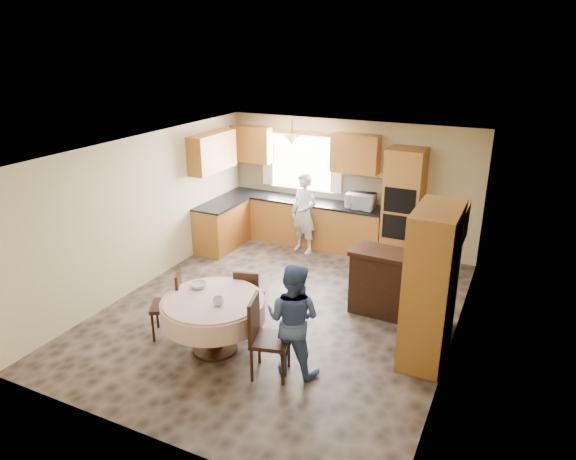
# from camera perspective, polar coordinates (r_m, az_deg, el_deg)

# --- Properties ---
(floor) EXTENTS (5.00, 6.00, 0.01)m
(floor) POSITION_cam_1_polar(r_m,az_deg,el_deg) (7.98, -0.72, -8.88)
(floor) COLOR brown
(floor) RESTS_ON ground
(ceiling) EXTENTS (5.00, 6.00, 0.01)m
(ceiling) POSITION_cam_1_polar(r_m,az_deg,el_deg) (7.10, -0.81, 9.00)
(ceiling) COLOR white
(ceiling) RESTS_ON wall_back
(wall_back) EXTENTS (5.00, 0.02, 2.50)m
(wall_back) POSITION_cam_1_polar(r_m,az_deg,el_deg) (10.10, 6.82, 5.01)
(wall_back) COLOR tan
(wall_back) RESTS_ON floor
(wall_front) EXTENTS (5.00, 0.02, 2.50)m
(wall_front) POSITION_cam_1_polar(r_m,az_deg,el_deg) (5.20, -15.83, -11.12)
(wall_front) COLOR tan
(wall_front) RESTS_ON floor
(wall_left) EXTENTS (0.02, 6.00, 2.50)m
(wall_left) POSITION_cam_1_polar(r_m,az_deg,el_deg) (8.79, -15.56, 2.05)
(wall_left) COLOR tan
(wall_left) RESTS_ON floor
(wall_right) EXTENTS (0.02, 6.00, 2.50)m
(wall_right) POSITION_cam_1_polar(r_m,az_deg,el_deg) (6.80, 18.52, -3.67)
(wall_right) COLOR tan
(wall_right) RESTS_ON floor
(window) EXTENTS (1.40, 0.03, 1.10)m
(window) POSITION_cam_1_polar(r_m,az_deg,el_deg) (10.34, 1.58, 7.52)
(window) COLOR white
(window) RESTS_ON wall_back
(curtain_left) EXTENTS (0.22, 0.02, 1.15)m
(curtain_left) POSITION_cam_1_polar(r_m,az_deg,el_deg) (10.61, -2.27, 8.12)
(curtain_left) COLOR white
(curtain_left) RESTS_ON wall_back
(curtain_right) EXTENTS (0.22, 0.02, 1.15)m
(curtain_right) POSITION_cam_1_polar(r_m,az_deg,el_deg) (10.01, 5.42, 7.30)
(curtain_right) COLOR white
(curtain_right) RESTS_ON wall_back
(base_cab_back) EXTENTS (3.30, 0.60, 0.88)m
(base_cab_back) POSITION_cam_1_polar(r_m,az_deg,el_deg) (10.36, 1.64, 0.87)
(base_cab_back) COLOR #BF7E33
(base_cab_back) RESTS_ON floor
(counter_back) EXTENTS (3.30, 0.64, 0.04)m
(counter_back) POSITION_cam_1_polar(r_m,az_deg,el_deg) (10.22, 1.67, 3.30)
(counter_back) COLOR black
(counter_back) RESTS_ON base_cab_back
(base_cab_left) EXTENTS (0.60, 1.20, 0.88)m
(base_cab_left) POSITION_cam_1_polar(r_m,az_deg,el_deg) (10.23, -7.35, 0.43)
(base_cab_left) COLOR #BF7E33
(base_cab_left) RESTS_ON floor
(counter_left) EXTENTS (0.64, 1.20, 0.04)m
(counter_left) POSITION_cam_1_polar(r_m,az_deg,el_deg) (10.08, -7.47, 2.89)
(counter_left) COLOR black
(counter_left) RESTS_ON base_cab_left
(backsplash) EXTENTS (3.30, 0.02, 0.55)m
(backsplash) POSITION_cam_1_polar(r_m,az_deg,el_deg) (10.40, 2.34, 5.20)
(backsplash) COLOR beige
(backsplash) RESTS_ON wall_back
(wall_cab_left) EXTENTS (0.85, 0.33, 0.72)m
(wall_cab_left) POSITION_cam_1_polar(r_m,az_deg,el_deg) (10.62, -3.98, 9.53)
(wall_cab_left) COLOR #C37A30
(wall_cab_left) RESTS_ON wall_back
(wall_cab_right) EXTENTS (0.90, 0.33, 0.72)m
(wall_cab_right) POSITION_cam_1_polar(r_m,az_deg,el_deg) (9.74, 7.50, 8.42)
(wall_cab_right) COLOR #C37A30
(wall_cab_right) RESTS_ON wall_back
(wall_cab_side) EXTENTS (0.33, 1.20, 0.72)m
(wall_cab_side) POSITION_cam_1_polar(r_m,az_deg,el_deg) (9.90, -8.40, 8.57)
(wall_cab_side) COLOR #C37A30
(wall_cab_side) RESTS_ON wall_left
(oven_tower) EXTENTS (0.66, 0.62, 2.12)m
(oven_tower) POSITION_cam_1_polar(r_m,az_deg,el_deg) (9.57, 12.68, 2.60)
(oven_tower) COLOR #BF7E33
(oven_tower) RESTS_ON floor
(oven_upper) EXTENTS (0.56, 0.01, 0.45)m
(oven_upper) POSITION_cam_1_polar(r_m,az_deg,el_deg) (9.22, 12.31, 3.19)
(oven_upper) COLOR black
(oven_upper) RESTS_ON oven_tower
(oven_lower) EXTENTS (0.56, 0.01, 0.45)m
(oven_lower) POSITION_cam_1_polar(r_m,az_deg,el_deg) (9.37, 12.08, 0.27)
(oven_lower) COLOR black
(oven_lower) RESTS_ON oven_tower
(pendant) EXTENTS (0.36, 0.36, 0.18)m
(pendant) POSITION_cam_1_polar(r_m,az_deg,el_deg) (9.81, 0.45, 9.93)
(pendant) COLOR beige
(pendant) RESTS_ON ceiling
(sideboard) EXTENTS (1.33, 0.59, 0.94)m
(sideboard) POSITION_cam_1_polar(r_m,az_deg,el_deg) (7.80, 11.72, -6.17)
(sideboard) COLOR black
(sideboard) RESTS_ON floor
(space_heater) EXTENTS (0.53, 0.46, 0.60)m
(space_heater) POSITION_cam_1_polar(r_m,az_deg,el_deg) (7.78, 16.16, -8.08)
(space_heater) COLOR black
(space_heater) RESTS_ON floor
(cupboard) EXTENTS (0.53, 1.06, 2.03)m
(cupboard) POSITION_cam_1_polar(r_m,az_deg,el_deg) (6.70, 15.62, -5.93)
(cupboard) COLOR #BF7E33
(cupboard) RESTS_ON floor
(dining_table) EXTENTS (1.35, 1.35, 0.77)m
(dining_table) POSITION_cam_1_polar(r_m,az_deg,el_deg) (6.82, -8.32, -8.80)
(dining_table) COLOR black
(dining_table) RESTS_ON floor
(chair_left) EXTENTS (0.57, 0.57, 0.96)m
(chair_left) POSITION_cam_1_polar(r_m,az_deg,el_deg) (7.32, -12.77, -7.60)
(chair_left) COLOR black
(chair_left) RESTS_ON floor
(chair_back) EXTENTS (0.47, 0.47, 0.88)m
(chair_back) POSITION_cam_1_polar(r_m,az_deg,el_deg) (7.40, -4.45, -7.17)
(chair_back) COLOR black
(chair_back) RESTS_ON floor
(chair_right) EXTENTS (0.55, 0.55, 1.03)m
(chair_right) POSITION_cam_1_polar(r_m,az_deg,el_deg) (6.33, -2.73, -11.36)
(chair_right) COLOR black
(chair_right) RESTS_ON floor
(framed_picture) EXTENTS (0.06, 0.56, 0.46)m
(framed_picture) POSITION_cam_1_polar(r_m,az_deg,el_deg) (6.97, 19.03, 0.68)
(framed_picture) COLOR gold
(framed_picture) RESTS_ON wall_right
(microwave) EXTENTS (0.55, 0.39, 0.29)m
(microwave) POSITION_cam_1_polar(r_m,az_deg,el_deg) (9.72, 8.07, 3.22)
(microwave) COLOR silver
(microwave) RESTS_ON counter_back
(person_sink) EXTENTS (0.65, 0.52, 1.57)m
(person_sink) POSITION_cam_1_polar(r_m,az_deg,el_deg) (9.83, 1.79, 1.89)
(person_sink) COLOR silver
(person_sink) RESTS_ON floor
(person_dining) EXTENTS (0.71, 0.56, 1.46)m
(person_dining) POSITION_cam_1_polar(r_m,az_deg,el_deg) (6.30, 0.56, -9.87)
(person_dining) COLOR #3B5081
(person_dining) RESTS_ON floor
(bowl_sideboard) EXTENTS (0.27, 0.27, 0.06)m
(bowl_sideboard) POSITION_cam_1_polar(r_m,az_deg,el_deg) (7.67, 9.44, -2.37)
(bowl_sideboard) COLOR #B2B2B2
(bowl_sideboard) RESTS_ON sideboard
(bottle_sideboard) EXTENTS (0.12, 0.12, 0.31)m
(bottle_sideboard) POSITION_cam_1_polar(r_m,az_deg,el_deg) (7.50, 13.85, -2.20)
(bottle_sideboard) COLOR silver
(bottle_sideboard) RESTS_ON sideboard
(cup_table) EXTENTS (0.16, 0.16, 0.11)m
(cup_table) POSITION_cam_1_polar(r_m,az_deg,el_deg) (6.55, -7.74, -7.85)
(cup_table) COLOR #B2B2B2
(cup_table) RESTS_ON dining_table
(bowl_table) EXTENTS (0.25, 0.25, 0.07)m
(bowl_table) POSITION_cam_1_polar(r_m,az_deg,el_deg) (7.04, -9.91, -6.08)
(bowl_table) COLOR #B2B2B2
(bowl_table) RESTS_ON dining_table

